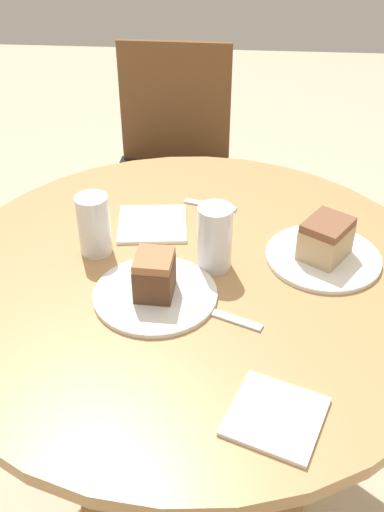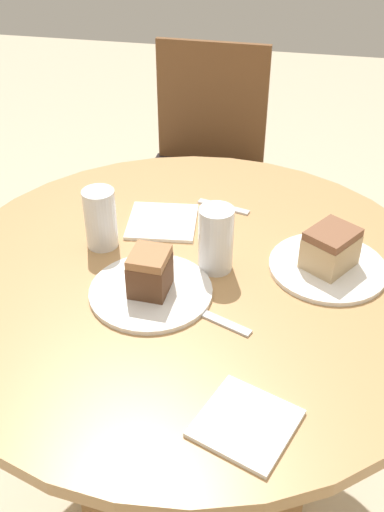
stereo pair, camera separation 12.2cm
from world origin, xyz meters
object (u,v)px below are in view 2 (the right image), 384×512
plate_near (151,291)px  plate_far (328,267)px  glass_lemonade (216,242)px  glass_water (101,222)px  chair (204,172)px  cake_slice_near (150,272)px  cake_slice_far (331,248)px

plate_near → plate_far: same height
glass_lemonade → glass_water: glass_lemonade is taller
chair → plate_far: 0.99m
glass_water → glass_lemonade: bearing=-7.4°
plate_far → plate_near: bearing=-156.0°
plate_far → cake_slice_near: cake_slice_near is taller
cake_slice_far → glass_water: glass_water is taller
glass_water → chair: bearing=85.6°
plate_far → cake_slice_far: bearing=180.0°
cake_slice_near → glass_lemonade: (0.11, 0.11, 0.01)m
plate_far → glass_lemonade: (-0.23, -0.04, 0.06)m
plate_near → glass_water: bearing=135.6°
glass_water → plate_near: bearing=-44.4°
chair → cake_slice_near: size_ratio=10.37×
glass_lemonade → cake_slice_far: bearing=10.1°
plate_near → glass_water: (-0.15, 0.14, 0.05)m
plate_near → glass_lemonade: size_ratio=1.73×
glass_water → plate_far: bearing=0.9°
chair → glass_water: size_ratio=6.72×
plate_far → glass_water: bearing=-179.1°
glass_lemonade → glass_water: 0.26m
cake_slice_near → chair: bearing=94.5°
cake_slice_near → glass_water: bearing=135.6°
glass_lemonade → glass_water: size_ratio=1.05×
plate_far → glass_water: glass_water is taller
plate_near → cake_slice_far: size_ratio=1.88×
glass_lemonade → plate_near: bearing=-134.8°
chair → glass_lemonade: size_ratio=6.41×
chair → cake_slice_far: size_ratio=6.96×
chair → plate_far: (0.42, -0.86, 0.27)m
cake_slice_far → glass_water: (-0.49, -0.01, 0.01)m
cake_slice_far → glass_water: 0.49m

